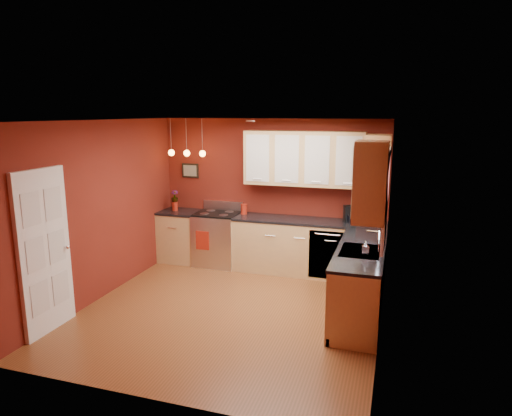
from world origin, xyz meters
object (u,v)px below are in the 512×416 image
(red_canister, at_px, (244,209))
(gas_range, at_px, (217,238))
(sink, at_px, (360,252))
(coffee_maker, at_px, (349,214))
(soap_pump, at_px, (365,248))

(red_canister, bearing_deg, gas_range, -167.35)
(gas_range, relative_size, sink, 1.59)
(gas_range, bearing_deg, red_canister, 12.65)
(gas_range, xyz_separation_m, coffee_maker, (2.31, 0.08, 0.58))
(red_canister, xyz_separation_m, coffee_maker, (1.84, -0.03, 0.03))
(gas_range, xyz_separation_m, soap_pump, (2.69, -1.69, 0.55))
(red_canister, relative_size, coffee_maker, 0.66)
(gas_range, distance_m, sink, 3.05)
(gas_range, height_order, coffee_maker, coffee_maker)
(coffee_maker, bearing_deg, gas_range, 163.21)
(sink, height_order, coffee_maker, sink)
(coffee_maker, distance_m, soap_pump, 1.81)
(gas_range, distance_m, soap_pump, 3.23)
(sink, height_order, soap_pump, sink)
(gas_range, relative_size, coffee_maker, 4.13)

